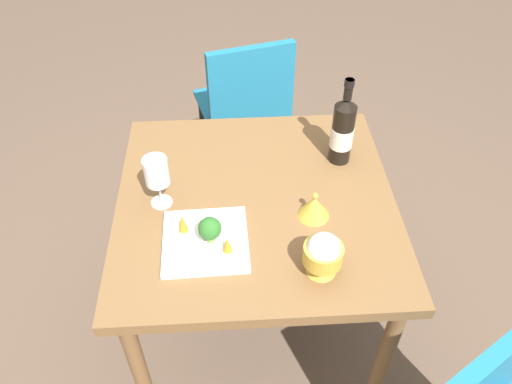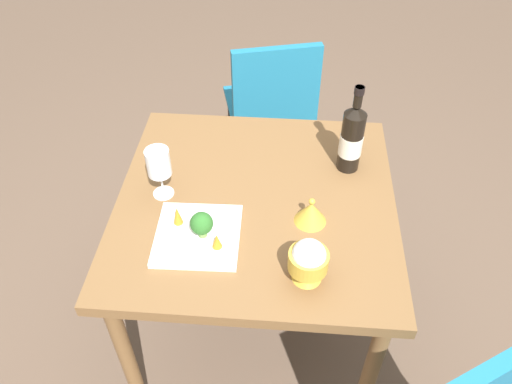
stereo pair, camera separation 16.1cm
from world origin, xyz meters
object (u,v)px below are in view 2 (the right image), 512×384
at_px(chair_near_window, 272,102).
at_px(carrot_garnish_right, 217,241).
at_px(broccoli_floret, 202,224).
at_px(wine_bottle, 352,138).
at_px(carrot_garnish_left, 177,215).
at_px(wine_glass, 158,164).
at_px(serving_plate, 198,235).
at_px(rice_bowl, 308,261).
at_px(rice_bowl_lid, 311,212).

relative_size(chair_near_window, carrot_garnish_right, 16.86).
bearing_deg(carrot_garnish_right, broccoli_floret, 140.60).
relative_size(wine_bottle, carrot_garnish_left, 5.00).
distance_m(carrot_garnish_left, carrot_garnish_right, 0.16).
distance_m(wine_glass, serving_plate, 0.25).
bearing_deg(chair_near_window, rice_bowl, -97.27).
height_order(wine_bottle, broccoli_floret, wine_bottle).
relative_size(wine_glass, rice_bowl_lid, 1.79).
xyz_separation_m(wine_glass, serving_plate, (0.14, -0.17, -0.12)).
distance_m(wine_glass, broccoli_floret, 0.25).
distance_m(chair_near_window, carrot_garnish_right, 1.15).
xyz_separation_m(broccoli_floret, carrot_garnish_right, (0.05, -0.04, -0.02)).
distance_m(broccoli_floret, carrot_garnish_left, 0.09).
xyz_separation_m(serving_plate, carrot_garnish_right, (0.06, -0.04, 0.03)).
xyz_separation_m(rice_bowl_lid, broccoli_floret, (-0.32, -0.10, 0.03)).
xyz_separation_m(rice_bowl, carrot_garnish_left, (-0.39, 0.16, -0.03)).
relative_size(rice_bowl_lid, carrot_garnish_right, 1.98).
xyz_separation_m(wine_glass, rice_bowl, (0.47, -0.30, -0.05)).
bearing_deg(carrot_garnish_right, chair_near_window, 84.66).
xyz_separation_m(wine_bottle, carrot_garnish_right, (-0.40, -0.40, -0.08)).
relative_size(chair_near_window, rice_bowl, 6.00).
bearing_deg(serving_plate, carrot_garnish_left, 148.39).
relative_size(wine_glass, broccoli_floret, 2.09).
relative_size(chair_near_window, carrot_garnish_left, 13.35).
height_order(serving_plate, carrot_garnish_left, carrot_garnish_left).
bearing_deg(carrot_garnish_left, rice_bowl, -22.71).
bearing_deg(wine_bottle, wine_glass, -162.90).
bearing_deg(rice_bowl, carrot_garnish_left, 157.29).
bearing_deg(rice_bowl_lid, wine_bottle, 64.28).
distance_m(wine_glass, rice_bowl_lid, 0.49).
height_order(chair_near_window, wine_glass, wine_glass).
distance_m(serving_plate, broccoli_floret, 0.06).
bearing_deg(wine_bottle, chair_near_window, 112.41).
relative_size(carrot_garnish_left, carrot_garnish_right, 1.26).
xyz_separation_m(chair_near_window, carrot_garnish_right, (-0.10, -1.11, 0.26)).
bearing_deg(rice_bowl, wine_bottle, 74.13).
distance_m(broccoli_floret, carrot_garnish_right, 0.07).
bearing_deg(serving_plate, carrot_garnish_right, -34.70).
xyz_separation_m(chair_near_window, carrot_garnish_left, (-0.23, -1.03, 0.27)).
height_order(rice_bowl, rice_bowl_lid, rice_bowl).
distance_m(rice_bowl, carrot_garnish_right, 0.27).
height_order(chair_near_window, broccoli_floret, broccoli_floret).
distance_m(rice_bowl_lid, broccoli_floret, 0.33).
bearing_deg(carrot_garnish_right, wine_bottle, 45.50).
height_order(wine_glass, carrot_garnish_left, wine_glass).
bearing_deg(broccoli_floret, rice_bowl, -20.93).
bearing_deg(carrot_garnish_left, broccoli_floret, -29.01).
bearing_deg(wine_bottle, rice_bowl, -105.87).
distance_m(wine_bottle, rice_bowl, 0.50).
height_order(broccoli_floret, carrot_garnish_left, broccoli_floret).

